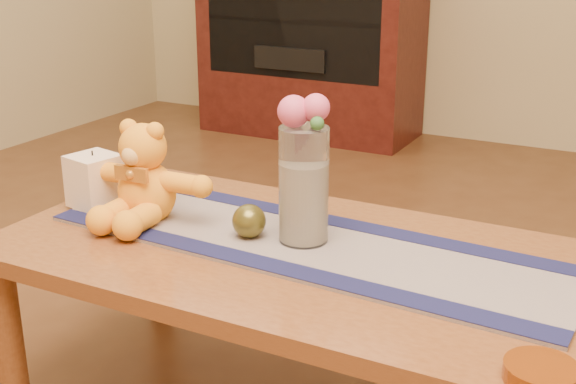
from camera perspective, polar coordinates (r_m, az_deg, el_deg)
The scene contains 22 objects.
coffee_table_top at distance 1.67m, azimuth 1.53°, elevation -5.14°, with size 1.40×0.70×0.04m, color brown.
table_leg_fl at distance 1.92m, azimuth -20.38°, elevation -10.47°, with size 0.07×0.07×0.41m, color brown.
table_leg_bl at distance 2.30m, azimuth -9.79°, elevation -4.49°, with size 0.07×0.07×0.41m, color brown.
persian_runner at distance 1.69m, azimuth 1.22°, elevation -3.89°, with size 1.20×0.35×0.01m, color #1F1B4C.
runner_border_near at distance 1.57m, azimuth -1.35°, elevation -5.51°, with size 1.20×0.06×0.00m, color #14173E.
runner_border_far at distance 1.81m, azimuth 3.46°, elevation -2.18°, with size 1.20×0.06×0.00m, color #14173E.
teddy_bear at distance 1.83m, azimuth -10.70°, elevation 1.48°, with size 0.33×0.27×0.23m, color #FF9D20, non-canonical shape.
pillar_candle at distance 1.95m, azimuth -14.40°, elevation 0.85°, with size 0.11×0.11×0.13m, color #FFE0BB.
candle_wick at distance 1.93m, azimuth -14.57°, elevation 2.86°, with size 0.00×0.00×0.01m, color black.
glass_vase at distance 1.65m, azimuth 1.19°, elevation 0.51°, with size 0.11×0.11×0.26m, color silver.
potpourri_fill at distance 1.66m, azimuth 1.18°, elevation -0.76°, with size 0.09×0.09×0.18m, color beige.
rose_left at distance 1.60m, azimuth 0.43°, elevation 6.11°, with size 0.07×0.07×0.07m, color #E14F76.
rose_right at distance 1.60m, azimuth 2.13°, elevation 6.39°, with size 0.06×0.06×0.06m, color #E14F76.
blue_flower_back at distance 1.63m, azimuth 2.10°, elevation 6.07°, with size 0.04×0.04×0.04m, color #4A53A1.
blue_flower_side at distance 1.64m, azimuth 0.60°, elevation 5.84°, with size 0.04×0.04×0.04m, color #4A53A1.
leaf_sprig at distance 1.57m, azimuth 2.21°, elevation 5.20°, with size 0.03×0.03×0.03m, color #33662D.
bronze_ball at distance 1.70m, azimuth -2.96°, elevation -2.20°, with size 0.08×0.08×0.08m, color #524C1B.
amber_dish at distance 1.27m, azimuth 18.59°, elevation -12.83°, with size 0.12×0.12×0.03m, color #BF5914.
media_cabinet at distance 4.31m, azimuth 1.73°, elevation 11.66°, with size 1.20×0.50×1.10m, color black.
cabinet_cavity at distance 4.09m, azimuth 0.27°, elevation 12.80°, with size 1.02×0.03×0.61m, color black.
cabinet_shelf at distance 4.16m, azimuth 0.82°, elevation 12.92°, with size 1.02×0.20×0.03m, color black.
stereo_lower at distance 4.21m, azimuth 0.93°, elevation 10.26°, with size 0.42×0.28×0.12m, color black.
Camera 1 is at (0.66, -1.37, 1.12)m, focal length 47.07 mm.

